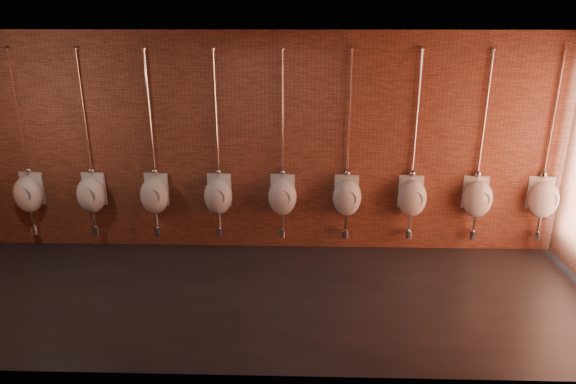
{
  "coord_description": "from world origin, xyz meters",
  "views": [
    {
      "loc": [
        0.47,
        -5.7,
        3.43
      ],
      "look_at": [
        0.28,
        0.9,
        1.1
      ],
      "focal_mm": 32.0,
      "sensor_mm": 36.0,
      "label": 1
    }
  ],
  "objects_px": {
    "urinal_3": "(218,195)",
    "urinal_8": "(543,198)",
    "urinal_4": "(282,196)",
    "urinal_6": "(412,197)",
    "urinal_2": "(155,194)",
    "urinal_7": "(477,198)",
    "urinal_1": "(91,194)",
    "urinal_5": "(347,196)",
    "urinal_0": "(28,193)"
  },
  "relations": [
    {
      "from": "urinal_1",
      "to": "urinal_6",
      "type": "distance_m",
      "value": 4.72
    },
    {
      "from": "urinal_1",
      "to": "urinal_6",
      "type": "height_order",
      "value": "same"
    },
    {
      "from": "urinal_3",
      "to": "urinal_8",
      "type": "xyz_separation_m",
      "value": [
        4.72,
        0.0,
        0.0
      ]
    },
    {
      "from": "urinal_1",
      "to": "urinal_8",
      "type": "bearing_deg",
      "value": 0.0
    },
    {
      "from": "urinal_0",
      "to": "urinal_7",
      "type": "xyz_separation_m",
      "value": [
        6.6,
        0.0,
        0.0
      ]
    },
    {
      "from": "urinal_1",
      "to": "urinal_2",
      "type": "height_order",
      "value": "same"
    },
    {
      "from": "urinal_3",
      "to": "urinal_7",
      "type": "bearing_deg",
      "value": 0.0
    },
    {
      "from": "urinal_8",
      "to": "urinal_5",
      "type": "bearing_deg",
      "value": 180.0
    },
    {
      "from": "urinal_1",
      "to": "urinal_8",
      "type": "xyz_separation_m",
      "value": [
        6.6,
        0.0,
        0.0
      ]
    },
    {
      "from": "urinal_2",
      "to": "urinal_5",
      "type": "distance_m",
      "value": 2.83
    },
    {
      "from": "urinal_0",
      "to": "urinal_2",
      "type": "bearing_deg",
      "value": 0.0
    },
    {
      "from": "urinal_4",
      "to": "urinal_2",
      "type": "bearing_deg",
      "value": 180.0
    },
    {
      "from": "urinal_2",
      "to": "urinal_4",
      "type": "bearing_deg",
      "value": 0.0
    },
    {
      "from": "urinal_4",
      "to": "urinal_5",
      "type": "xyz_separation_m",
      "value": [
        0.94,
        0.0,
        0.0
      ]
    },
    {
      "from": "urinal_2",
      "to": "urinal_7",
      "type": "distance_m",
      "value": 4.72
    },
    {
      "from": "urinal_0",
      "to": "urinal_4",
      "type": "bearing_deg",
      "value": 0.0
    },
    {
      "from": "urinal_4",
      "to": "urinal_5",
      "type": "relative_size",
      "value": 1.0
    },
    {
      "from": "urinal_0",
      "to": "urinal_5",
      "type": "bearing_deg",
      "value": 0.0
    },
    {
      "from": "urinal_3",
      "to": "urinal_5",
      "type": "relative_size",
      "value": 1.0
    },
    {
      "from": "urinal_0",
      "to": "urinal_8",
      "type": "bearing_deg",
      "value": 0.0
    },
    {
      "from": "urinal_5",
      "to": "urinal_2",
      "type": "bearing_deg",
      "value": 180.0
    },
    {
      "from": "urinal_6",
      "to": "urinal_0",
      "type": "bearing_deg",
      "value": 180.0
    },
    {
      "from": "urinal_2",
      "to": "urinal_6",
      "type": "xyz_separation_m",
      "value": [
        3.77,
        0.0,
        0.0
      ]
    },
    {
      "from": "urinal_4",
      "to": "urinal_6",
      "type": "relative_size",
      "value": 1.0
    },
    {
      "from": "urinal_1",
      "to": "urinal_7",
      "type": "distance_m",
      "value": 5.66
    },
    {
      "from": "urinal_4",
      "to": "urinal_3",
      "type": "bearing_deg",
      "value": 180.0
    },
    {
      "from": "urinal_0",
      "to": "urinal_1",
      "type": "bearing_deg",
      "value": 0.0
    },
    {
      "from": "urinal_2",
      "to": "urinal_3",
      "type": "relative_size",
      "value": 1.0
    },
    {
      "from": "urinal_7",
      "to": "urinal_5",
      "type": "bearing_deg",
      "value": 180.0
    },
    {
      "from": "urinal_1",
      "to": "urinal_3",
      "type": "bearing_deg",
      "value": 0.0
    },
    {
      "from": "urinal_7",
      "to": "urinal_8",
      "type": "height_order",
      "value": "same"
    },
    {
      "from": "urinal_3",
      "to": "urinal_6",
      "type": "xyz_separation_m",
      "value": [
        2.83,
        0.0,
        0.0
      ]
    },
    {
      "from": "urinal_5",
      "to": "urinal_8",
      "type": "xyz_separation_m",
      "value": [
        2.83,
        0.0,
        0.0
      ]
    },
    {
      "from": "urinal_7",
      "to": "urinal_3",
      "type": "bearing_deg",
      "value": 180.0
    },
    {
      "from": "urinal_4",
      "to": "urinal_5",
      "type": "bearing_deg",
      "value": 0.0
    },
    {
      "from": "urinal_6",
      "to": "urinal_8",
      "type": "height_order",
      "value": "same"
    },
    {
      "from": "urinal_2",
      "to": "urinal_7",
      "type": "bearing_deg",
      "value": 0.0
    },
    {
      "from": "urinal_0",
      "to": "urinal_4",
      "type": "distance_m",
      "value": 3.77
    },
    {
      "from": "urinal_5",
      "to": "urinal_8",
      "type": "bearing_deg",
      "value": 0.0
    },
    {
      "from": "urinal_5",
      "to": "urinal_6",
      "type": "xyz_separation_m",
      "value": [
        0.94,
        0.0,
        0.0
      ]
    },
    {
      "from": "urinal_0",
      "to": "urinal_5",
      "type": "height_order",
      "value": "same"
    },
    {
      "from": "urinal_1",
      "to": "urinal_7",
      "type": "relative_size",
      "value": 1.0
    },
    {
      "from": "urinal_2",
      "to": "urinal_3",
      "type": "height_order",
      "value": "same"
    },
    {
      "from": "urinal_6",
      "to": "urinal_7",
      "type": "xyz_separation_m",
      "value": [
        0.94,
        0.0,
        0.0
      ]
    },
    {
      "from": "urinal_6",
      "to": "urinal_8",
      "type": "distance_m",
      "value": 1.89
    },
    {
      "from": "urinal_5",
      "to": "urinal_7",
      "type": "xyz_separation_m",
      "value": [
        1.89,
        0.0,
        0.0
      ]
    },
    {
      "from": "urinal_0",
      "to": "urinal_7",
      "type": "relative_size",
      "value": 1.0
    },
    {
      "from": "urinal_4",
      "to": "urinal_7",
      "type": "distance_m",
      "value": 2.83
    },
    {
      "from": "urinal_5",
      "to": "urinal_8",
      "type": "relative_size",
      "value": 1.0
    },
    {
      "from": "urinal_0",
      "to": "urinal_3",
      "type": "xyz_separation_m",
      "value": [
        2.83,
        0.0,
        0.0
      ]
    }
  ]
}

